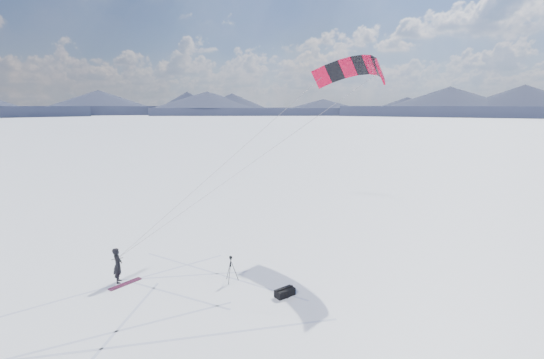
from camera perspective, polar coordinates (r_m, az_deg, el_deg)
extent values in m
plane|color=white|center=(19.08, -11.71, -16.17)|extent=(1800.00, 1800.00, 0.00)
cube|color=#1E2539|center=(333.16, 26.48, 8.69)|extent=(142.83, 132.24, 5.36)
cone|color=#1E2539|center=(333.12, 26.51, 9.15)|extent=(90.28, 90.28, 8.00)
cube|color=#1E2539|center=(335.65, 10.65, 9.64)|extent=(155.14, 103.25, 5.36)
cone|color=#1E2539|center=(335.62, 10.67, 10.09)|extent=(84.80, 84.80, 8.00)
cube|color=#1E2539|center=(336.93, -5.14, 9.78)|extent=(154.88, 65.89, 5.36)
cone|color=#1E2539|center=(336.90, -5.15, 10.23)|extent=(72.46, 72.46, 8.00)
cube|color=#1E2539|center=(336.91, -20.88, 9.12)|extent=(154.88, 65.89, 5.36)
cone|color=#1E2539|center=(336.88, -20.91, 9.58)|extent=(72.46, 72.46, 8.00)
cube|color=#ACB5D2|center=(17.87, -22.81, -18.80)|extent=(3.52, 7.29, 0.01)
cube|color=#ACB5D2|center=(19.68, -16.59, -15.52)|extent=(6.45, 7.79, 0.01)
cube|color=#ACB5D2|center=(21.71, -11.63, -12.70)|extent=(11.66, 3.07, 0.01)
cube|color=#ACB5D2|center=(16.73, -4.90, -20.09)|extent=(1.27, 5.91, 0.01)
cube|color=#ACB5D2|center=(18.97, -0.62, -16.08)|extent=(6.52, 4.83, 0.01)
cube|color=#ACB5D2|center=(21.36, 2.61, -12.88)|extent=(8.85, 4.87, 0.01)
imported|color=black|center=(21.35, -21.27, -13.68)|extent=(0.44, 0.65, 1.76)
cube|color=maroon|center=(21.00, -20.47, -13.97)|extent=(1.48, 1.30, 0.04)
cylinder|color=black|center=(19.95, -5.42, -12.99)|extent=(0.40, 0.04, 1.11)
cylinder|color=black|center=(20.06, -6.29, -12.87)|extent=(0.23, 0.35, 1.11)
cylinder|color=black|center=(19.77, -6.17, -13.24)|extent=(0.22, 0.36, 1.11)
cylinder|color=black|center=(19.78, -5.98, -12.04)|extent=(0.04, 0.04, 0.36)
cube|color=black|center=(19.69, -6.00, -11.41)|extent=(0.07, 0.07, 0.05)
cube|color=black|center=(19.65, -6.00, -11.16)|extent=(0.13, 0.09, 0.10)
cylinder|color=black|center=(19.74, -6.03, -11.06)|extent=(0.07, 0.10, 0.07)
cube|color=black|center=(18.63, 1.87, -16.03)|extent=(1.03, 0.78, 0.35)
cylinder|color=black|center=(18.54, 1.87, -15.49)|extent=(0.84, 0.44, 0.09)
cube|color=black|center=(18.69, 1.74, -16.15)|extent=(0.59, 0.65, 0.22)
cylinder|color=black|center=(18.64, 1.74, -15.80)|extent=(0.39, 0.49, 0.07)
cube|color=#B10628|center=(23.84, 15.41, 14.83)|extent=(1.13, 1.09, 1.53)
cube|color=black|center=(24.76, 15.01, 15.45)|extent=(0.91, 1.18, 1.42)
cube|color=#B10628|center=(25.66, 14.04, 15.79)|extent=(0.85, 1.19, 1.30)
cube|color=black|center=(26.48, 12.65, 15.85)|extent=(1.06, 1.18, 1.16)
cube|color=#B10628|center=(27.14, 10.95, 15.63)|extent=(1.24, 1.10, 1.30)
cube|color=black|center=(27.62, 9.10, 15.16)|extent=(1.39, 0.96, 1.42)
cube|color=#B10628|center=(27.87, 7.21, 14.49)|extent=(1.49, 0.76, 1.53)
cylinder|color=gray|center=(20.70, -1.94, 3.12)|extent=(14.42, 1.79, 9.21)
cylinder|color=gray|center=(23.08, -5.16, 3.88)|extent=(12.79, 6.92, 9.21)
cylinder|color=black|center=(20.89, -21.51, -10.62)|extent=(0.53, 0.20, 0.03)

